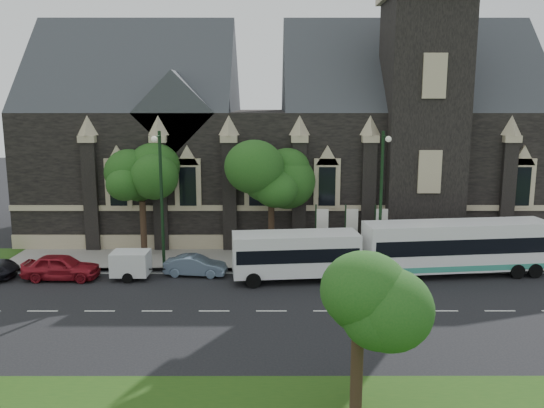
{
  "coord_description": "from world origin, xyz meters",
  "views": [
    {
      "loc": [
        3.0,
        -27.58,
        10.85
      ],
      "look_at": [
        3.04,
        6.0,
        4.6
      ],
      "focal_mm": 36.7,
      "sensor_mm": 36.0,
      "label": 1
    }
  ],
  "objects_px": {
    "tree_park_east": "(364,285)",
    "tree_walk_right": "(274,174)",
    "car_far_red": "(61,267)",
    "street_lamp_mid": "(161,193)",
    "box_trailer": "(131,263)",
    "street_lamp_near": "(382,193)",
    "tour_coach": "(457,246)",
    "sedan": "(195,266)",
    "banner_flag_left": "(320,228)",
    "banner_flag_right": "(379,228)",
    "shuttle_bus": "(296,253)",
    "tree_walk_left": "(145,176)",
    "banner_flag_center": "(349,228)"
  },
  "relations": [
    {
      "from": "banner_flag_right",
      "to": "sedan",
      "type": "distance_m",
      "value": 12.54
    },
    {
      "from": "tour_coach",
      "to": "box_trailer",
      "type": "relative_size",
      "value": 3.64
    },
    {
      "from": "tree_walk_left",
      "to": "sedan",
      "type": "xyz_separation_m",
      "value": [
        4.02,
        -4.63,
        -5.09
      ]
    },
    {
      "from": "street_lamp_near",
      "to": "shuttle_bus",
      "type": "bearing_deg",
      "value": -160.48
    },
    {
      "from": "street_lamp_near",
      "to": "banner_flag_center",
      "type": "height_order",
      "value": "street_lamp_near"
    },
    {
      "from": "tree_walk_right",
      "to": "car_far_red",
      "type": "height_order",
      "value": "tree_walk_right"
    },
    {
      "from": "tree_walk_right",
      "to": "banner_flag_left",
      "type": "bearing_deg",
      "value": -29.1
    },
    {
      "from": "banner_flag_left",
      "to": "sedan",
      "type": "xyz_separation_m",
      "value": [
        -8.07,
        -2.93,
        -1.74
      ]
    },
    {
      "from": "street_lamp_near",
      "to": "shuttle_bus",
      "type": "xyz_separation_m",
      "value": [
        -5.5,
        -1.95,
        -3.41
      ]
    },
    {
      "from": "sedan",
      "to": "car_far_red",
      "type": "height_order",
      "value": "car_far_red"
    },
    {
      "from": "car_far_red",
      "to": "banner_flag_center",
      "type": "bearing_deg",
      "value": -76.72
    },
    {
      "from": "banner_flag_right",
      "to": "box_trailer",
      "type": "distance_m",
      "value": 16.42
    },
    {
      "from": "box_trailer",
      "to": "car_far_red",
      "type": "height_order",
      "value": "box_trailer"
    },
    {
      "from": "tree_walk_right",
      "to": "tour_coach",
      "type": "xyz_separation_m",
      "value": [
        11.43,
        -4.51,
        -3.96
      ]
    },
    {
      "from": "street_lamp_mid",
      "to": "box_trailer",
      "type": "distance_m",
      "value": 4.76
    },
    {
      "from": "street_lamp_mid",
      "to": "shuttle_bus",
      "type": "bearing_deg",
      "value": -12.92
    },
    {
      "from": "street_lamp_near",
      "to": "tour_coach",
      "type": "distance_m",
      "value": 5.74
    },
    {
      "from": "street_lamp_near",
      "to": "tree_walk_right",
      "type": "bearing_deg",
      "value": 151.94
    },
    {
      "from": "tree_walk_right",
      "to": "tour_coach",
      "type": "height_order",
      "value": "tree_walk_right"
    },
    {
      "from": "banner_flag_right",
      "to": "sedan",
      "type": "height_order",
      "value": "banner_flag_right"
    },
    {
      "from": "box_trailer",
      "to": "banner_flag_center",
      "type": "bearing_deg",
      "value": 15.29
    },
    {
      "from": "tree_park_east",
      "to": "banner_flag_center",
      "type": "bearing_deg",
      "value": 83.43
    },
    {
      "from": "street_lamp_near",
      "to": "box_trailer",
      "type": "relative_size",
      "value": 2.77
    },
    {
      "from": "tree_park_east",
      "to": "tree_walk_right",
      "type": "xyz_separation_m",
      "value": [
        -2.96,
        20.04,
        1.2
      ]
    },
    {
      "from": "street_lamp_near",
      "to": "car_far_red",
      "type": "relative_size",
      "value": 1.94
    },
    {
      "from": "banner_flag_left",
      "to": "banner_flag_right",
      "type": "xyz_separation_m",
      "value": [
        4.0,
        0.0,
        0.0
      ]
    },
    {
      "from": "banner_flag_left",
      "to": "banner_flag_center",
      "type": "bearing_deg",
      "value": 0.0
    },
    {
      "from": "tree_park_east",
      "to": "tour_coach",
      "type": "bearing_deg",
      "value": 61.39
    },
    {
      "from": "tree_walk_right",
      "to": "street_lamp_mid",
      "type": "bearing_deg",
      "value": -153.35
    },
    {
      "from": "tree_walk_left",
      "to": "banner_flag_center",
      "type": "relative_size",
      "value": 1.91
    },
    {
      "from": "street_lamp_near",
      "to": "banner_flag_left",
      "type": "bearing_deg",
      "value": 152.82
    },
    {
      "from": "street_lamp_near",
      "to": "tour_coach",
      "type": "height_order",
      "value": "street_lamp_near"
    },
    {
      "from": "street_lamp_near",
      "to": "sedan",
      "type": "bearing_deg",
      "value": -175.04
    },
    {
      "from": "sedan",
      "to": "banner_flag_left",
      "type": "bearing_deg",
      "value": -63.6
    },
    {
      "from": "banner_flag_right",
      "to": "sedan",
      "type": "relative_size",
      "value": 1.03
    },
    {
      "from": "tree_walk_right",
      "to": "tree_walk_left",
      "type": "height_order",
      "value": "tree_walk_right"
    },
    {
      "from": "banner_flag_center",
      "to": "car_far_red",
      "type": "distance_m",
      "value": 18.67
    },
    {
      "from": "tree_park_east",
      "to": "banner_flag_left",
      "type": "relative_size",
      "value": 1.57
    },
    {
      "from": "tree_walk_left",
      "to": "banner_flag_center",
      "type": "height_order",
      "value": "tree_walk_left"
    },
    {
      "from": "tree_park_east",
      "to": "street_lamp_mid",
      "type": "height_order",
      "value": "street_lamp_mid"
    },
    {
      "from": "tree_walk_right",
      "to": "tree_park_east",
      "type": "bearing_deg",
      "value": -81.58
    },
    {
      "from": "tree_park_east",
      "to": "sedan",
      "type": "relative_size",
      "value": 1.62
    },
    {
      "from": "car_far_red",
      "to": "tour_coach",
      "type": "bearing_deg",
      "value": -86.09
    },
    {
      "from": "street_lamp_near",
      "to": "car_far_red",
      "type": "bearing_deg",
      "value": -174.89
    },
    {
      "from": "tree_walk_left",
      "to": "sedan",
      "type": "bearing_deg",
      "value": -49.07
    },
    {
      "from": "tree_walk_right",
      "to": "car_far_red",
      "type": "relative_size",
      "value": 1.69
    },
    {
      "from": "banner_flag_right",
      "to": "car_far_red",
      "type": "bearing_deg",
      "value": -169.66
    },
    {
      "from": "tree_park_east",
      "to": "sedan",
      "type": "xyz_separation_m",
      "value": [
        -7.96,
        15.4,
        -3.98
      ]
    },
    {
      "from": "banner_flag_right",
      "to": "tree_walk_left",
      "type": "bearing_deg",
      "value": 173.96
    },
    {
      "from": "street_lamp_mid",
      "to": "box_trailer",
      "type": "height_order",
      "value": "street_lamp_mid"
    }
  ]
}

